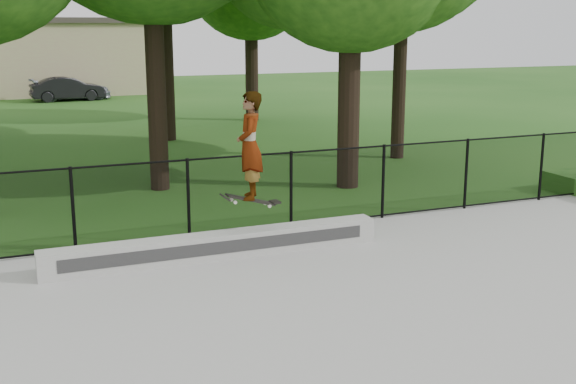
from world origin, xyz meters
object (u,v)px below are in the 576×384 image
object	(u,v)px
car_c	(71,89)
skater_airborne	(250,148)
grind_ledge	(217,246)
car_b	(68,89)

from	to	relation	value
car_c	skater_airborne	size ratio (longest dim) A/B	1.91
car_c	grind_ledge	bearing A→B (deg)	173.06
skater_airborne	car_b	bearing A→B (deg)	89.94
car_b	car_c	size ratio (longest dim) A/B	0.91
grind_ledge	car_b	distance (m)	28.53
car_c	skater_airborne	xyz separation A→B (m)	(-0.25, -29.02, 1.32)
grind_ledge	skater_airborne	xyz separation A→B (m)	(0.56, -0.11, 1.64)
car_c	skater_airborne	distance (m)	29.05
skater_airborne	car_c	bearing A→B (deg)	89.51
car_b	car_c	bearing A→B (deg)	-33.28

